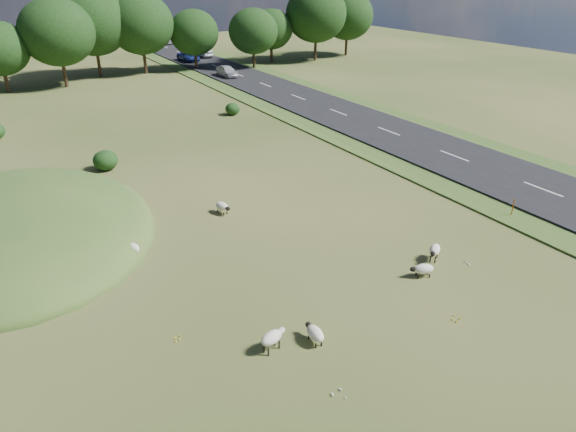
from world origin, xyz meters
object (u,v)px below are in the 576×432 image
at_px(sheep_2, 222,207).
at_px(sheep_3, 423,269).
at_px(sheep_5, 315,333).
at_px(car_1, 188,56).
at_px(sheep_1, 435,250).
at_px(car_2, 227,71).
at_px(sheep_0, 133,248).
at_px(car_4, 204,52).
at_px(car_0, 167,40).
at_px(sheep_4, 272,337).
at_px(marker_post, 513,208).

distance_m(sheep_2, sheep_3, 13.09).
height_order(sheep_5, car_1, car_1).
xyz_separation_m(sheep_1, car_2, (11.14, 50.43, 0.39)).
distance_m(sheep_0, car_4, 65.97).
bearing_deg(sheep_3, car_0, -78.47).
xyz_separation_m(sheep_0, car_4, (28.48, 59.50, 0.44)).
relative_size(sheep_1, sheep_5, 0.94).
bearing_deg(car_0, car_1, 80.18).
bearing_deg(sheep_4, car_1, 56.68).
height_order(sheep_0, car_2, car_2).
height_order(sheep_1, car_4, car_4).
bearing_deg(sheep_2, sheep_3, 11.43).
height_order(sheep_4, car_2, car_2).
relative_size(sheep_2, sheep_5, 1.05).
bearing_deg(car_2, sheep_5, -110.95).
bearing_deg(car_0, sheep_0, 70.11).
xyz_separation_m(marker_post, car_2, (3.15, 49.07, 0.40)).
height_order(sheep_0, sheep_1, sheep_1).
xyz_separation_m(sheep_2, car_0, (22.19, 76.24, 0.46)).
relative_size(sheep_3, car_0, 0.27).
bearing_deg(sheep_5, car_4, -14.78).
relative_size(sheep_1, sheep_4, 0.92).
bearing_deg(car_1, sheep_5, -106.64).
xyz_separation_m(sheep_5, car_2, (20.19, 52.73, 0.54)).
bearing_deg(sheep_2, sheep_5, -21.51).
height_order(marker_post, sheep_2, marker_post).
height_order(sheep_0, car_0, car_0).
distance_m(sheep_3, car_1, 67.37).
bearing_deg(car_0, sheep_3, 79.32).
height_order(marker_post, car_0, car_0).
xyz_separation_m(sheep_1, car_0, (14.94, 87.19, 0.33)).
relative_size(sheep_2, car_0, 0.28).
bearing_deg(sheep_0, car_1, -37.80).
bearing_deg(sheep_1, sheep_3, -6.35).
xyz_separation_m(sheep_2, sheep_4, (-3.54, -12.78, 0.17)).
bearing_deg(sheep_5, car_1, -12.56).
distance_m(sheep_1, car_1, 66.19).
bearing_deg(car_1, car_2, -90.00).
bearing_deg(car_0, sheep_5, 74.99).
bearing_deg(sheep_1, marker_post, 155.28).
relative_size(car_1, car_4, 1.14).
xyz_separation_m(sheep_1, sheep_4, (-10.79, -1.83, 0.03)).
xyz_separation_m(sheep_4, car_1, (21.93, 67.08, 0.33)).
relative_size(sheep_0, sheep_3, 0.90).
height_order(sheep_2, car_1, car_1).
relative_size(marker_post, car_4, 0.26).
height_order(sheep_4, car_0, car_0).
distance_m(sheep_1, sheep_4, 10.95).
bearing_deg(sheep_0, sheep_5, -171.62).
xyz_separation_m(marker_post, car_0, (6.95, 85.83, 0.33)).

